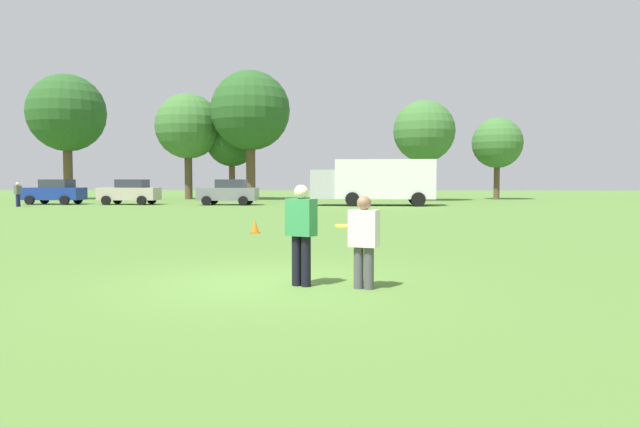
% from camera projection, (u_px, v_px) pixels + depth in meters
% --- Properties ---
extents(ground_plane, '(186.62, 186.62, 0.00)m').
position_uv_depth(ground_plane, '(263.00, 284.00, 10.18)').
color(ground_plane, '#517A33').
extents(player_thrower, '(0.54, 0.46, 1.69)m').
position_uv_depth(player_thrower, '(301.00, 229.00, 9.88)').
color(player_thrower, black).
rests_on(player_thrower, ground).
extents(player_defender, '(0.53, 0.41, 1.52)m').
position_uv_depth(player_defender, '(364.00, 237.00, 9.63)').
color(player_defender, '#4C4C51').
rests_on(player_defender, ground).
extents(frisbee, '(0.27, 0.27, 0.04)m').
position_uv_depth(frisbee, '(343.00, 226.00, 9.81)').
color(frisbee, yellow).
extents(traffic_cone, '(0.32, 0.32, 0.48)m').
position_uv_depth(traffic_cone, '(255.00, 226.00, 19.86)').
color(traffic_cone, '#D8590C').
rests_on(traffic_cone, ground).
extents(parked_car_near_left, '(4.26, 2.34, 1.82)m').
position_uv_depth(parked_car_near_left, '(55.00, 192.00, 43.49)').
color(parked_car_near_left, navy).
rests_on(parked_car_near_left, ground).
extents(parked_car_mid_left, '(4.26, 2.34, 1.82)m').
position_uv_depth(parked_car_mid_left, '(130.00, 192.00, 43.11)').
color(parked_car_mid_left, '#B7AD99').
rests_on(parked_car_mid_left, ground).
extents(parked_car_center, '(4.26, 2.34, 1.82)m').
position_uv_depth(parked_car_center, '(229.00, 192.00, 42.42)').
color(parked_car_center, slate).
rests_on(parked_car_center, ground).
extents(box_truck, '(8.58, 3.22, 3.18)m').
position_uv_depth(box_truck, '(376.00, 180.00, 41.33)').
color(box_truck, white).
rests_on(box_truck, ground).
extents(bystander_sideline_watcher, '(0.38, 0.50, 1.63)m').
position_uv_depth(bystander_sideline_watcher, '(18.00, 193.00, 39.60)').
color(bystander_sideline_watcher, '#1E234C').
rests_on(bystander_sideline_watcher, ground).
extents(tree_west_oak, '(7.07, 7.07, 11.49)m').
position_uv_depth(tree_west_oak, '(67.00, 113.00, 54.64)').
color(tree_west_oak, brown).
rests_on(tree_west_oak, ground).
extents(tree_west_maple, '(6.02, 6.02, 9.79)m').
position_uv_depth(tree_west_maple, '(188.00, 127.00, 55.08)').
color(tree_west_maple, brown).
rests_on(tree_west_maple, ground).
extents(tree_center_elm, '(4.94, 4.94, 8.02)m').
position_uv_depth(tree_center_elm, '(232.00, 141.00, 56.66)').
color(tree_center_elm, brown).
rests_on(tree_center_elm, ground).
extents(tree_east_birch, '(7.15, 7.15, 11.62)m').
position_uv_depth(tree_east_birch, '(250.00, 111.00, 53.52)').
color(tree_east_birch, brown).
rests_on(tree_east_birch, ground).
extents(tree_east_oak, '(5.32, 5.32, 8.64)m').
position_uv_depth(tree_east_oak, '(424.00, 132.00, 51.14)').
color(tree_east_oak, brown).
rests_on(tree_east_oak, ground).
extents(tree_far_east_pine, '(4.62, 4.62, 7.50)m').
position_uv_depth(tree_far_east_pine, '(497.00, 143.00, 54.54)').
color(tree_far_east_pine, brown).
rests_on(tree_far_east_pine, ground).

